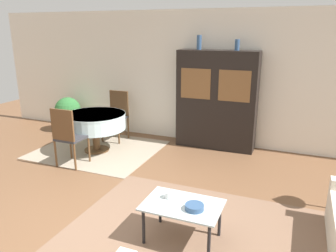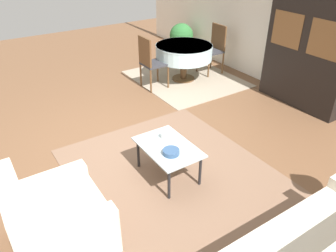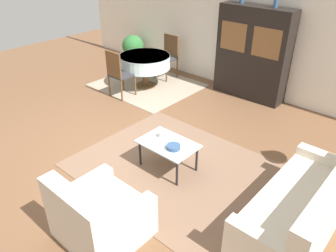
{
  "view_description": "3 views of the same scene",
  "coord_description": "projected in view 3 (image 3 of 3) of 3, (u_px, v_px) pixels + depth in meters",
  "views": [
    {
      "loc": [
        1.94,
        -2.85,
        2.31
      ],
      "look_at": [
        0.2,
        1.4,
        0.95
      ],
      "focal_mm": 35.0,
      "sensor_mm": 36.0,
      "label": 1
    },
    {
      "loc": [
        3.68,
        -1.65,
        2.74
      ],
      "look_at": [
        0.87,
        0.19,
        0.75
      ],
      "focal_mm": 35.0,
      "sensor_mm": 36.0,
      "label": 2
    },
    {
      "loc": [
        3.57,
        -2.86,
        3.11
      ],
      "look_at": [
        0.87,
        0.19,
        0.75
      ],
      "focal_mm": 35.0,
      "sensor_mm": 36.0,
      "label": 3
    }
  ],
  "objects": [
    {
      "name": "ground_plane",
      "position": [
        122.0,
        152.0,
        5.46
      ],
      "size": [
        14.0,
        14.0,
        0.0
      ],
      "primitive_type": "plane",
      "color": "brown"
    },
    {
      "name": "wall_back",
      "position": [
        243.0,
        30.0,
        7.13
      ],
      "size": [
        10.0,
        0.06,
        2.7
      ],
      "color": "silver",
      "rests_on": "ground_plane"
    },
    {
      "name": "area_rug",
      "position": [
        178.0,
        169.0,
        5.04
      ],
      "size": [
        3.06,
        2.39,
        0.01
      ],
      "color": "brown",
      "rests_on": "ground_plane"
    },
    {
      "name": "dining_rug",
      "position": [
        148.0,
        85.0,
        7.9
      ],
      "size": [
        2.27,
        1.97,
        0.01
      ],
      "color": "gray",
      "rests_on": "ground_plane"
    },
    {
      "name": "couch",
      "position": [
        303.0,
        209.0,
        3.87
      ],
      "size": [
        0.83,
        1.99,
        0.9
      ],
      "rotation": [
        0.0,
        0.0,
        1.57
      ],
      "color": "beige",
      "rests_on": "ground_plane"
    },
    {
      "name": "armchair",
      "position": [
        99.0,
        217.0,
        3.77
      ],
      "size": [
        0.94,
        0.89,
        0.87
      ],
      "color": "beige",
      "rests_on": "ground_plane"
    },
    {
      "name": "coffee_table",
      "position": [
        168.0,
        146.0,
        4.88
      ],
      "size": [
        0.86,
        0.58,
        0.45
      ],
      "color": "black",
      "rests_on": "area_rug"
    },
    {
      "name": "display_cabinet",
      "position": [
        252.0,
        54.0,
        6.91
      ],
      "size": [
        1.56,
        0.43,
        1.93
      ],
      "color": "black",
      "rests_on": "ground_plane"
    },
    {
      "name": "dining_table",
      "position": [
        145.0,
        62.0,
        7.56
      ],
      "size": [
        1.18,
        1.18,
        0.75
      ],
      "color": "brown",
      "rests_on": "dining_rug"
    },
    {
      "name": "dining_chair_near",
      "position": [
        118.0,
        72.0,
        7.03
      ],
      "size": [
        0.44,
        0.44,
        1.04
      ],
      "color": "brown",
      "rests_on": "dining_rug"
    },
    {
      "name": "dining_chair_far",
      "position": [
        168.0,
        54.0,
        8.09
      ],
      "size": [
        0.44,
        0.44,
        1.04
      ],
      "rotation": [
        0.0,
        0.0,
        3.14
      ],
      "color": "brown",
      "rests_on": "dining_rug"
    },
    {
      "name": "cup",
      "position": [
        162.0,
        134.0,
        4.98
      ],
      "size": [
        0.1,
        0.1,
        0.08
      ],
      "color": "white",
      "rests_on": "coffee_table"
    },
    {
      "name": "bowl",
      "position": [
        173.0,
        147.0,
        4.71
      ],
      "size": [
        0.2,
        0.2,
        0.06
      ],
      "color": "#33517A",
      "rests_on": "coffee_table"
    },
    {
      "name": "vase_short",
      "position": [
        276.0,
        2.0,
        6.17
      ],
      "size": [
        0.09,
        0.09,
        0.2
      ],
      "color": "#33517A",
      "rests_on": "display_cabinet"
    },
    {
      "name": "potted_plant",
      "position": [
        133.0,
        47.0,
        9.02
      ],
      "size": [
        0.59,
        0.59,
        0.8
      ],
      "color": "beige",
      "rests_on": "ground_plane"
    }
  ]
}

